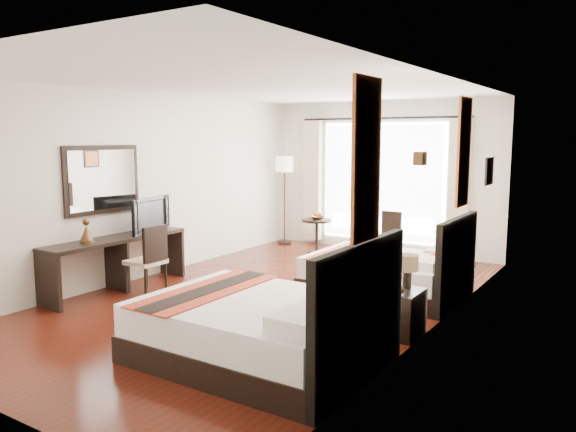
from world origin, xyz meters
The scene contains 28 objects.
floor centered at (0.00, 0.00, -0.01)m, with size 4.50×7.50×0.01m, color #3D160B.
ceiling centered at (0.00, 0.00, 2.79)m, with size 4.50×7.50×0.02m, color white.
wall_headboard centered at (2.25, 0.00, 1.40)m, with size 0.01×7.50×2.80m, color silver.
wall_desk centered at (-2.25, 0.00, 1.40)m, with size 0.01×7.50×2.80m, color silver.
wall_window centered at (0.00, 3.75, 1.40)m, with size 4.50×0.01×2.80m, color silver.
window_glass centered at (0.00, 3.73, 1.30)m, with size 2.40×0.02×2.20m, color white.
sheer_curtain centered at (0.00, 3.67, 1.30)m, with size 2.30×0.02×2.10m, color white.
drape_left centered at (-1.45, 3.63, 1.28)m, with size 0.35×0.14×2.35m, color beige.
drape_right centered at (1.45, 3.63, 1.28)m, with size 0.35×0.14×2.35m, color beige.
art_panel_near centered at (2.23, -1.78, 1.95)m, with size 0.03×0.50×1.35m, color maroon.
art_panel_far centered at (2.23, 1.05, 1.95)m, with size 0.03×0.50×1.35m, color maroon.
wall_sconce centered at (2.19, -0.40, 1.92)m, with size 0.10×0.14×0.14m, color #4A311A.
mirror_frame centered at (-2.22, -0.85, 1.55)m, with size 0.04×1.25×0.95m, color black.
mirror_glass centered at (-2.19, -0.85, 1.55)m, with size 0.01×1.12×0.82m, color white.
bed_near centered at (1.19, -1.78, 0.33)m, with size 2.23×1.74×1.26m.
bed_far centered at (1.29, 1.05, 0.30)m, with size 2.02×1.57×1.14m.
nightstand centered at (2.03, -0.40, 0.25)m, with size 0.42×0.52×0.50m, color black.
table_lamp centered at (2.04, -0.28, 0.75)m, with size 0.24×0.24×0.37m.
vase centered at (2.06, -0.57, 0.57)m, with size 0.14×0.14×0.15m, color black.
console_desk centered at (-1.99, -0.85, 0.38)m, with size 0.50×2.20×0.76m, color black.
television centered at (-1.97, -0.30, 1.01)m, with size 0.89×0.12×0.51m, color black.
bronze_figurine centered at (-1.99, -1.33, 0.90)m, with size 0.19×0.19×0.28m, color #4A311A, non-canonical shape.
desk_chair centered at (-1.52, -0.74, 0.29)m, with size 0.45×0.45×0.96m.
floor_lamp centered at (-1.94, 3.35, 1.49)m, with size 0.35×0.35×1.76m.
side_table centered at (-0.92, 2.89, 0.32)m, with size 0.55×0.55×0.63m, color black.
fruit_bowl centered at (-0.92, 2.91, 0.66)m, with size 0.23×0.23×0.06m, color #463319.
window_chair centered at (0.44, 2.98, 0.26)m, with size 0.42×0.42×0.86m.
jute_rug centered at (-0.32, 2.68, 0.01)m, with size 1.16×0.79×0.01m, color tan.
Camera 1 is at (4.19, -6.00, 2.14)m, focal length 35.00 mm.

